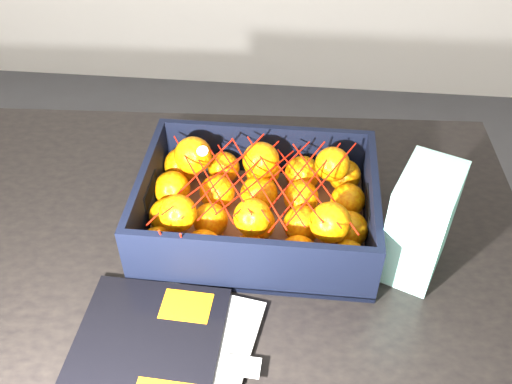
# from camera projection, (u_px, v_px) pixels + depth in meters

# --- Properties ---
(table) EXTENTS (1.24, 0.86, 0.75)m
(table) POSITION_uv_depth(u_px,v_px,m) (190.00, 283.00, 1.03)
(table) COLOR black
(table) RESTS_ON ground
(magazine_stack) EXTENTS (0.29, 0.33, 0.02)m
(magazine_stack) POSITION_uv_depth(u_px,v_px,m) (155.00, 366.00, 0.79)
(magazine_stack) COLOR beige
(magazine_stack) RESTS_ON table
(produce_crate) EXTENTS (0.40, 0.30, 0.12)m
(produce_crate) POSITION_uv_depth(u_px,v_px,m) (258.00, 212.00, 0.98)
(produce_crate) COLOR #8F5E42
(produce_crate) RESTS_ON table
(clementine_heap) EXTENTS (0.38, 0.27, 0.12)m
(clementine_heap) POSITION_uv_depth(u_px,v_px,m) (256.00, 204.00, 0.97)
(clementine_heap) COLOR orange
(clementine_heap) RESTS_ON produce_crate
(mesh_net) EXTENTS (0.33, 0.26, 0.09)m
(mesh_net) POSITION_uv_depth(u_px,v_px,m) (253.00, 183.00, 0.92)
(mesh_net) COLOR red
(mesh_net) RESTS_ON clementine_heap
(retail_carton) EXTENTS (0.13, 0.15, 0.19)m
(retail_carton) POSITION_uv_depth(u_px,v_px,m) (420.00, 223.00, 0.88)
(retail_carton) COLOR white
(retail_carton) RESTS_ON table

